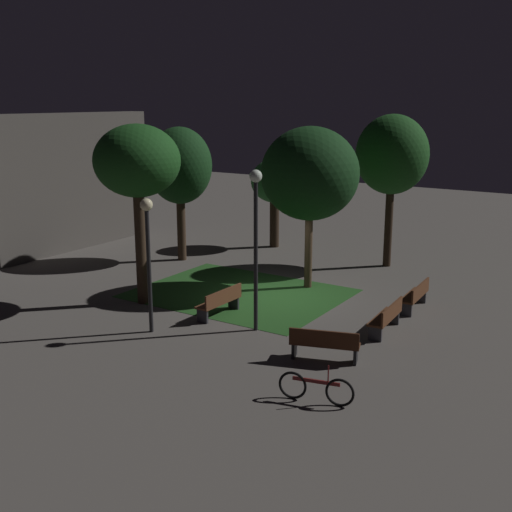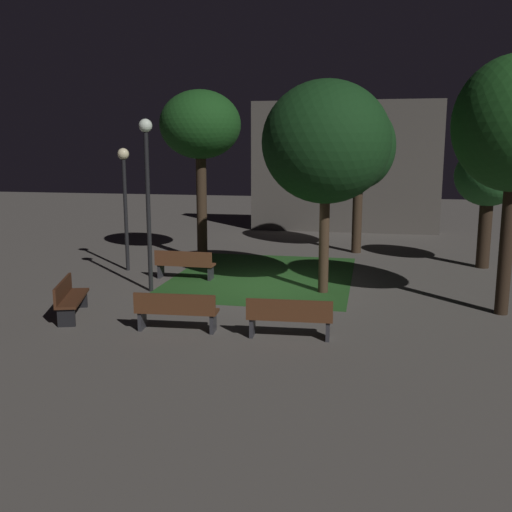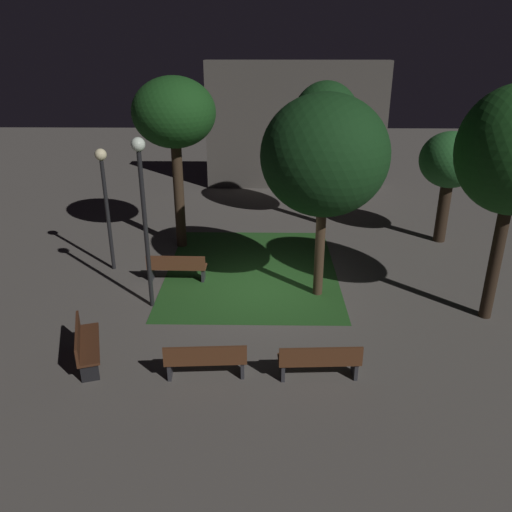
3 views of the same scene
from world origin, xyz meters
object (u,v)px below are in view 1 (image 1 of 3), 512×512
(tree_tall_center, at_px, (137,163))
(tree_right_canopy, at_px, (180,167))
(lamp_post_plaza_east, at_px, (148,241))
(lamp_post_near_wall, at_px, (256,224))
(tree_back_left, at_px, (310,174))
(bicycle, at_px, (316,388))
(tree_near_wall, at_px, (392,155))
(bench_back_row, at_px, (387,317))
(bench_lawn_edge, at_px, (220,301))
(bench_front_left, at_px, (416,295))
(bench_path_side, at_px, (324,344))
(tree_back_right, at_px, (275,183))

(tree_tall_center, distance_m, tree_right_canopy, 5.94)
(tree_right_canopy, height_order, lamp_post_plaza_east, tree_right_canopy)
(tree_right_canopy, bearing_deg, lamp_post_near_wall, -127.11)
(tree_back_left, xyz_separation_m, bicycle, (-7.88, -4.43, -3.73))
(tree_near_wall, bearing_deg, lamp_post_plaza_east, 164.86)
(bench_back_row, xyz_separation_m, bench_lawn_edge, (-1.41, 4.92, 0.00))
(bench_back_row, distance_m, tree_right_canopy, 11.60)
(tree_back_left, height_order, tree_near_wall, tree_near_wall)
(tree_back_left, bearing_deg, bench_front_left, -94.99)
(lamp_post_plaza_east, relative_size, bicycle, 2.29)
(bench_path_side, bearing_deg, tree_tall_center, 81.21)
(tree_near_wall, bearing_deg, tree_back_right, 84.74)
(lamp_post_near_wall, bearing_deg, lamp_post_plaza_east, 125.34)
(bench_back_row, height_order, tree_back_right, tree_back_right)
(tree_back_left, relative_size, lamp_post_near_wall, 1.21)
(tree_back_left, height_order, lamp_post_plaza_east, tree_back_left)
(bench_front_left, distance_m, tree_near_wall, 6.82)
(lamp_post_plaza_east, bearing_deg, bicycle, -102.88)
(bench_path_side, distance_m, tree_back_right, 13.47)
(tree_tall_center, height_order, tree_right_canopy, tree_tall_center)
(tree_tall_center, height_order, tree_near_wall, tree_near_wall)
(bench_lawn_edge, height_order, lamp_post_near_wall, lamp_post_near_wall)
(tree_right_canopy, distance_m, lamp_post_near_wall, 9.04)
(tree_back_left, distance_m, bicycle, 9.78)
(bicycle, bearing_deg, lamp_post_near_wall, 48.92)
(bench_back_row, height_order, lamp_post_near_wall, lamp_post_near_wall)
(lamp_post_near_wall, bearing_deg, bench_front_left, -37.16)
(bench_front_left, xyz_separation_m, bench_path_side, (-5.33, 0.59, 0.00))
(bench_lawn_edge, xyz_separation_m, lamp_post_near_wall, (-0.46, -1.61, 2.70))
(bench_path_side, relative_size, tree_back_right, 0.46)
(tree_back_right, relative_size, tree_near_wall, 0.66)
(lamp_post_near_wall, bearing_deg, tree_back_right, 28.27)
(tree_back_left, height_order, bicycle, tree_back_left)
(tree_tall_center, xyz_separation_m, tree_back_right, (9.49, 0.63, -1.68))
(bench_front_left, distance_m, tree_back_left, 5.47)
(bench_front_left, relative_size, tree_back_right, 0.45)
(bench_back_row, bearing_deg, tree_right_canopy, 71.25)
(bench_lawn_edge, bearing_deg, bench_front_left, -51.55)
(bench_path_side, xyz_separation_m, tree_tall_center, (1.13, 7.28, 4.14))
(bench_path_side, xyz_separation_m, lamp_post_near_wall, (0.97, 2.72, 2.70))
(bench_front_left, relative_size, bench_path_side, 0.98)
(tree_tall_center, distance_m, bicycle, 9.81)
(bench_back_row, height_order, bench_path_side, same)
(bench_path_side, relative_size, tree_tall_center, 0.32)
(tree_near_wall, bearing_deg, lamp_post_near_wall, 177.09)
(bench_back_row, relative_size, tree_back_left, 0.32)
(bench_front_left, relative_size, tree_right_canopy, 0.33)
(bench_back_row, height_order, tree_tall_center, tree_tall_center)
(bench_lawn_edge, bearing_deg, tree_tall_center, 95.91)
(bench_back_row, xyz_separation_m, lamp_post_near_wall, (-1.88, 3.31, 2.70))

